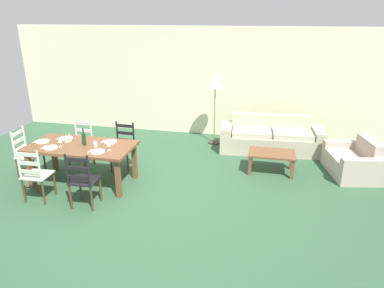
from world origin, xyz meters
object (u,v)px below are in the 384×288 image
dining_chair_far_right (124,147)px  armchair_upholstered (355,162)px  dining_chair_far_left (82,144)px  standing_lamp (215,86)px  dining_chair_near_right (83,180)px  dining_chair_head_west (27,153)px  wine_glass_near_left (60,140)px  dining_chair_near_left (35,175)px  coffee_cup_primary (95,144)px  coffee_cup_secondary (66,140)px  coffee_table (272,156)px  wine_bottle (84,139)px  wine_glass_near_right (108,144)px  wine_glass_far_left (69,136)px  dining_table (82,150)px  couch (271,138)px

dining_chair_far_right → armchair_upholstered: 4.58m
dining_chair_far_left → standing_lamp: size_ratio=0.59×
armchair_upholstered → standing_lamp: (-2.97, 1.14, 1.16)m
dining_chair_near_right → standing_lamp: (1.60, 3.41, 0.93)m
dining_chair_head_west → wine_glass_near_left: (0.85, -0.15, 0.38)m
dining_chair_near_left → coffee_cup_primary: size_ratio=10.67×
dining_chair_head_west → coffee_cup_secondary: bearing=4.0°
dining_chair_near_left → dining_chair_far_left: (0.02, 1.49, 0.00)m
coffee_table → armchair_upholstered: armchair_upholstered is taller
dining_chair_near_left → wine_bottle: (0.50, 0.79, 0.39)m
wine_bottle → wine_glass_near_right: 0.56m
coffee_cup_primary → coffee_table: bearing=21.7°
armchair_upholstered → dining_chair_far_right: bearing=-170.7°
armchair_upholstered → dining_chair_head_west: bearing=-166.7°
wine_glass_far_left → coffee_table: size_ratio=0.18×
wine_bottle → coffee_cup_secondary: wine_bottle is taller
coffee_cup_secondary → dining_chair_near_right: bearing=-48.4°
dining_chair_far_left → armchair_upholstered: bearing=8.0°
dining_chair_near_right → coffee_table: 3.58m
dining_chair_near_right → coffee_table: dining_chair_near_right is taller
dining_chair_near_left → coffee_cup_secondary: size_ratio=10.67×
dining_chair_head_west → wine_bottle: 1.30m
standing_lamp → coffee_cup_primary: bearing=-123.4°
coffee_cup_secondary → coffee_table: size_ratio=0.10×
dining_chair_near_left → coffee_cup_secondary: dining_chair_near_left is taller
dining_chair_near_left → dining_chair_near_right: 0.87m
dining_chair_near_left → coffee_table: size_ratio=1.07×
dining_chair_head_west → wine_glass_far_left: dining_chair_head_west is taller
coffee_cup_primary → coffee_cup_secondary: 0.64m
coffee_cup_primary → coffee_cup_secondary: size_ratio=1.00×
coffee_cup_primary → armchair_upholstered: 4.97m
dining_chair_far_right → wine_glass_far_left: bearing=-142.6°
wine_bottle → standing_lamp: standing_lamp is taller
dining_table → dining_chair_near_right: (0.43, -0.79, -0.19)m
coffee_table → armchair_upholstered: size_ratio=0.70×
wine_bottle → coffee_cup_primary: wine_bottle is taller
dining_chair_near_left → wine_glass_near_right: bearing=32.3°
coffee_cup_secondary → coffee_cup_primary: bearing=-8.3°
dining_chair_near_left → couch: bearing=40.1°
dining_chair_head_west → standing_lamp: (3.21, 2.60, 0.93)m
coffee_table → dining_chair_near_left: bearing=-152.5°
dining_table → dining_chair_head_west: size_ratio=1.98×
coffee_cup_secondary → wine_glass_near_right: bearing=-12.0°
dining_chair_near_left → dining_chair_far_right: size_ratio=1.00×
couch → armchair_upholstered: couch is taller
coffee_cup_primary → coffee_table: (3.10, 1.23, -0.44)m
dining_chair_near_left → standing_lamp: bearing=54.0°
couch → dining_chair_far_left: bearing=-155.7°
dining_chair_head_west → coffee_cup_primary: dining_chair_head_west is taller
wine_glass_near_right → dining_chair_far_right: bearing=97.5°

